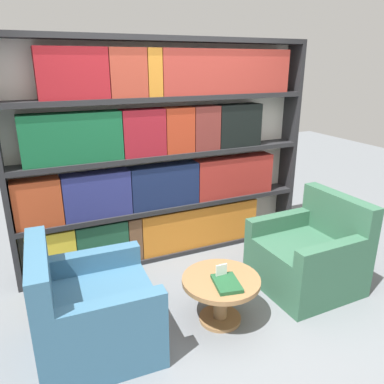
% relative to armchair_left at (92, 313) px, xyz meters
% --- Properties ---
extents(ground_plane, '(14.00, 14.00, 0.00)m').
position_rel_armchair_left_xyz_m(ground_plane, '(1.07, -0.19, -0.31)').
color(ground_plane, slate).
extents(bookshelf, '(3.19, 0.30, 2.30)m').
position_rel_armchair_left_xyz_m(bookshelf, '(1.02, 1.18, 0.82)').
color(bookshelf, silver).
rests_on(bookshelf, ground_plane).
extents(armchair_left, '(0.88, 0.87, 0.88)m').
position_rel_armchair_left_xyz_m(armchair_left, '(0.00, 0.00, 0.00)').
color(armchair_left, '#386684').
rests_on(armchair_left, ground_plane).
extents(armchair_right, '(0.86, 0.85, 0.88)m').
position_rel_armchair_left_xyz_m(armchair_right, '(2.05, -0.00, 0.00)').
color(armchair_right, '#336047').
rests_on(armchair_right, ground_plane).
extents(coffee_table, '(0.64, 0.64, 0.40)m').
position_rel_armchair_left_xyz_m(coffee_table, '(1.03, -0.12, -0.02)').
color(coffee_table, olive).
rests_on(coffee_table, ground_plane).
extents(table_sign, '(0.10, 0.06, 0.13)m').
position_rel_armchair_left_xyz_m(table_sign, '(1.03, -0.12, 0.15)').
color(table_sign, black).
rests_on(table_sign, coffee_table).
extents(stray_book, '(0.24, 0.31, 0.03)m').
position_rel_armchair_left_xyz_m(stray_book, '(1.02, -0.23, 0.11)').
color(stray_book, '#1E512D').
rests_on(stray_book, coffee_table).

